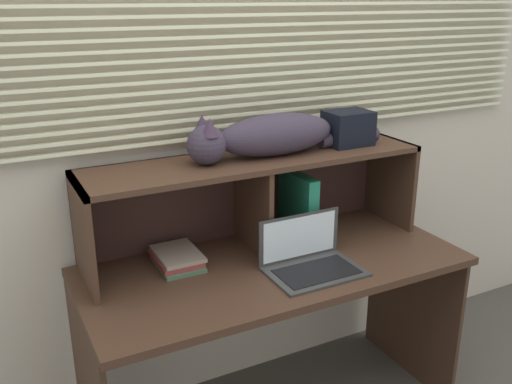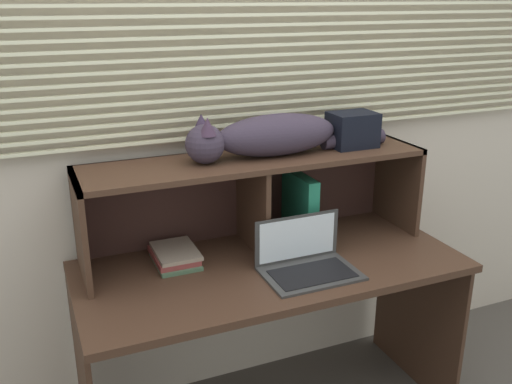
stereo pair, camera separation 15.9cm
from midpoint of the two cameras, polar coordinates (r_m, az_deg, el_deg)
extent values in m
cube|color=beige|center=(2.35, -0.09, 8.01)|extent=(4.40, 0.04, 2.50)
cube|color=beige|center=(2.32, 0.39, 5.93)|extent=(3.03, 0.02, 0.01)
cube|color=beige|center=(2.31, 0.39, 6.86)|extent=(3.03, 0.02, 0.01)
cube|color=beige|center=(2.30, 0.39, 7.79)|extent=(3.03, 0.02, 0.01)
cube|color=beige|center=(2.30, 0.39, 8.73)|extent=(3.03, 0.02, 0.01)
cube|color=beige|center=(2.29, 0.40, 9.67)|extent=(3.03, 0.02, 0.01)
cube|color=beige|center=(2.28, 0.40, 10.62)|extent=(3.03, 0.02, 0.01)
cube|color=beige|center=(2.28, 0.40, 11.58)|extent=(3.03, 0.02, 0.01)
cube|color=beige|center=(2.27, 0.40, 12.54)|extent=(3.03, 0.02, 0.01)
cube|color=beige|center=(2.27, 0.41, 13.50)|extent=(3.03, 0.02, 0.01)
cube|color=beige|center=(2.27, 0.41, 14.47)|extent=(3.03, 0.02, 0.01)
cube|color=beige|center=(2.26, 0.41, 15.43)|extent=(3.03, 0.02, 0.01)
cube|color=beige|center=(2.26, 0.41, 16.41)|extent=(3.03, 0.02, 0.01)
cube|color=beige|center=(2.26, 0.42, 17.38)|extent=(3.03, 0.02, 0.01)
cube|color=beige|center=(2.26, 0.42, 18.35)|extent=(3.03, 0.02, 0.01)
cube|color=#422B1E|center=(2.21, 3.66, -7.57)|extent=(1.48, 0.66, 0.03)
cube|color=#422B1E|center=(2.75, 17.55, -11.34)|extent=(0.02, 0.59, 0.70)
cube|color=#422B1E|center=(2.19, 2.09, 3.20)|extent=(1.37, 0.33, 0.02)
cube|color=#422B1E|center=(2.08, -15.20, -3.73)|extent=(0.02, 0.33, 0.38)
cube|color=#422B1E|center=(2.59, 15.73, 0.86)|extent=(0.02, 0.33, 0.38)
cube|color=#422B1E|center=(2.25, 1.69, -1.54)|extent=(0.02, 0.31, 0.36)
cube|color=#3C231F|center=(2.39, 0.41, 0.02)|extent=(1.37, 0.01, 0.38)
ellipsoid|color=#372D3D|center=(2.21, 4.20, 5.75)|extent=(0.50, 0.17, 0.16)
sphere|color=#372D3D|center=(2.10, -2.99, 4.82)|extent=(0.15, 0.15, 0.15)
cone|color=#3C2A3E|center=(2.04, -2.67, 6.58)|extent=(0.07, 0.07, 0.07)
cone|color=#35293E|center=(2.11, -3.37, 6.98)|extent=(0.07, 0.07, 0.07)
cylinder|color=#372D3D|center=(2.39, 11.63, 5.22)|extent=(0.28, 0.06, 0.06)
cube|color=#383838|center=(2.13, 7.69, -8.18)|extent=(0.35, 0.24, 0.01)
cube|color=#383838|center=(2.18, 6.26, -4.64)|extent=(0.35, 0.01, 0.18)
cube|color=white|center=(2.17, 6.31, -4.68)|extent=(0.31, 0.00, 0.16)
cube|color=black|center=(2.12, 7.86, -8.16)|extent=(0.30, 0.17, 0.00)
cube|color=#238161|center=(2.35, 6.35, -1.65)|extent=(0.05, 0.24, 0.29)
cube|color=#46654C|center=(2.21, -6.06, -6.93)|extent=(0.16, 0.22, 0.02)
cube|color=brown|center=(2.21, -6.22, -6.40)|extent=(0.16, 0.22, 0.02)
cube|color=gray|center=(2.21, -6.04, -5.96)|extent=(0.16, 0.22, 0.01)
cube|color=black|center=(2.38, 11.58, 6.15)|extent=(0.19, 0.14, 0.14)
camera|label=1|loc=(0.08, -87.96, 0.72)|focal=39.76mm
camera|label=2|loc=(0.08, 92.04, -0.72)|focal=39.76mm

